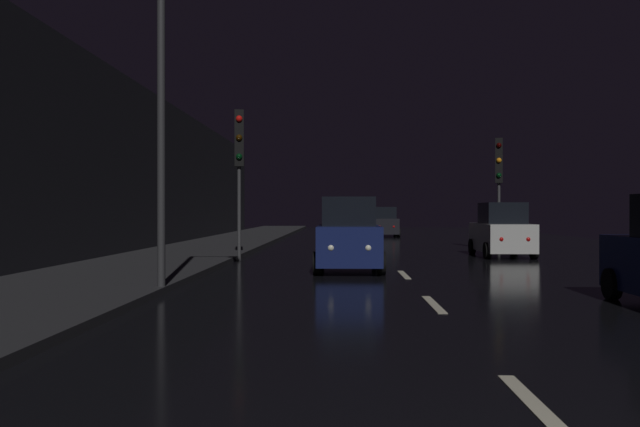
% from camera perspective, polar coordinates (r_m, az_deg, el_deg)
% --- Properties ---
extents(ground, '(27.14, 84.00, 0.02)m').
position_cam_1_polar(ground, '(27.31, 5.23, -3.32)').
color(ground, black).
extents(sidewalk_left, '(4.40, 84.00, 0.15)m').
position_cam_1_polar(sidewalk_left, '(27.84, -10.11, -3.08)').
color(sidewalk_left, '#28282B').
rests_on(sidewalk_left, ground).
extents(building_facade_left, '(0.80, 63.00, 6.69)m').
position_cam_1_polar(building_facade_left, '(25.17, -17.58, 4.01)').
color(building_facade_left, black).
rests_on(building_facade_left, ground).
extents(lane_centerline, '(0.16, 26.68, 0.01)m').
position_cam_1_polar(lane_centerline, '(18.63, 6.87, -4.91)').
color(lane_centerline, beige).
rests_on(lane_centerline, ground).
extents(traffic_light_far_left, '(0.35, 0.48, 5.07)m').
position_cam_1_polar(traffic_light_far_left, '(22.82, -6.88, 5.31)').
color(traffic_light_far_left, '#38383A').
rests_on(traffic_light_far_left, ground).
extents(traffic_light_far_right, '(0.38, 0.48, 4.76)m').
position_cam_1_polar(traffic_light_far_right, '(29.50, 14.94, 3.66)').
color(traffic_light_far_right, '#38383A').
rests_on(traffic_light_far_right, ground).
extents(streetlamp_overhead, '(1.70, 0.44, 7.47)m').
position_cam_1_polar(streetlamp_overhead, '(14.15, -11.53, 13.52)').
color(streetlamp_overhead, '#2D2D30').
rests_on(streetlamp_overhead, ground).
extents(car_approaching_headlights, '(1.89, 4.09, 2.06)m').
position_cam_1_polar(car_approaching_headlights, '(18.98, 2.44, -1.99)').
color(car_approaching_headlights, '#141E51').
rests_on(car_approaching_headlights, ground).
extents(car_parked_right_far, '(1.81, 3.93, 1.98)m').
position_cam_1_polar(car_parked_right_far, '(25.58, 15.14, -1.51)').
color(car_parked_right_far, silver).
rests_on(car_parked_right_far, ground).
extents(car_distant_taillights, '(1.78, 3.85, 1.94)m').
position_cam_1_polar(car_distant_taillights, '(44.13, 5.51, -0.82)').
color(car_distant_taillights, black).
rests_on(car_distant_taillights, ground).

